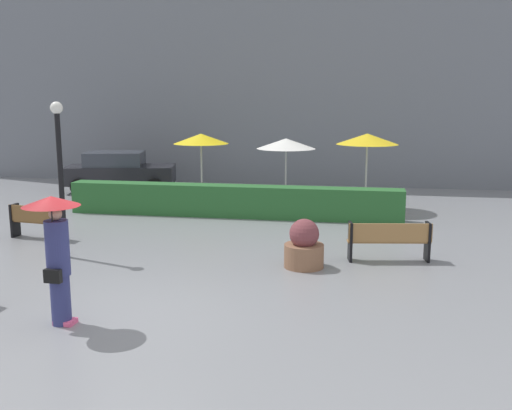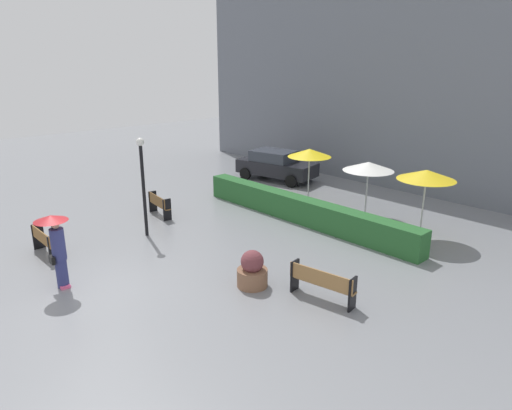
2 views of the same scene
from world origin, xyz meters
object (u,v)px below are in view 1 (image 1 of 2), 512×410
Objects in this scene: planter_pot at (304,247)px; lamp_post at (60,162)px; bench_far_left at (36,219)px; patio_umbrella_yellow at (201,139)px; patio_umbrella_yellow_far at (367,139)px; parked_car at (119,171)px; patio_umbrella_white at (286,144)px; pedestrian_with_umbrella at (56,245)px; bench_far_right at (389,239)px.

lamp_post reaches higher than planter_pot.
lamp_post is at bearing -43.20° from bench_far_left.
lamp_post is 1.47× the size of patio_umbrella_yellow.
parked_car is at bearing 166.89° from patio_umbrella_yellow_far.
lamp_post reaches higher than bench_far_left.
patio_umbrella_yellow_far is (2.73, -0.55, 0.23)m from patio_umbrella_white.
patio_umbrella_yellow_far reaches higher than parked_car.
patio_umbrella_yellow is at bearing -25.14° from parked_car.
patio_umbrella_yellow is (-0.73, 11.37, 0.90)m from pedestrian_with_umbrella.
bench_far_right reaches higher than bench_far_left.
parked_car is at bearing 166.22° from patio_umbrella_white.
lamp_post is 8.74m from patio_umbrella_white.
patio_umbrella_yellow_far is (8.56, 5.59, 1.82)m from bench_far_left.
lamp_post is 7.62m from patio_umbrella_yellow.
patio_umbrella_yellow_far is (5.70, -0.41, 0.09)m from patio_umbrella_yellow.
bench_far_right is 0.42× the size of parked_car.
pedestrian_with_umbrella is 2.00× the size of planter_pot.
bench_far_left is 10.38m from patio_umbrella_yellow_far.
lamp_post reaches higher than pedestrian_with_umbrella.
patio_umbrella_white is 2.79m from patio_umbrella_yellow_far.
lamp_post reaches higher than parked_car.
bench_far_right is 0.83× the size of patio_umbrella_white.
patio_umbrella_yellow_far is at bearing 33.17° from bench_far_left.
bench_far_left is 7.90m from parked_car.
pedestrian_with_umbrella is at bearing -132.05° from planter_pot.
patio_umbrella_white reaches higher than bench_far_right.
lamp_post is at bearing 117.08° from pedestrian_with_umbrella.
lamp_post reaches higher than patio_umbrella_white.
patio_umbrella_white is (2.97, 0.14, -0.14)m from patio_umbrella_yellow.
parked_car is (-2.64, 9.34, -1.41)m from lamp_post.
patio_umbrella_white is at bearing 168.60° from patio_umbrella_yellow_far.
patio_umbrella_yellow_far is at bearing -13.11° from parked_car.
pedestrian_with_umbrella reaches higher than planter_pot.
patio_umbrella_yellow is at bearing 133.36° from bench_far_right.
patio_umbrella_yellow_far reaches higher than patio_umbrella_white.
patio_umbrella_white reaches higher than bench_far_left.
parked_car reaches higher than bench_far_left.
pedestrian_with_umbrella is 11.43m from patio_umbrella_yellow.
bench_far_right is 6.44m from patio_umbrella_yellow_far.
lamp_post reaches higher than patio_umbrella_yellow.
parked_car is at bearing 140.24° from bench_far_right.
planter_pot is at bearing 47.95° from pedestrian_with_umbrella.
lamp_post reaches higher than bench_far_right.
bench_far_right is 1.76× the size of planter_pot.
bench_far_right is 1.22× the size of bench_far_left.
lamp_post is at bearing -178.40° from planter_pot.
lamp_post is at bearing -134.31° from patio_umbrella_yellow_far.
bench_far_left is at bearing -115.44° from patio_umbrella_yellow.
lamp_post is 9.81m from parked_car.
planter_pot is at bearing -10.71° from bench_far_left.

